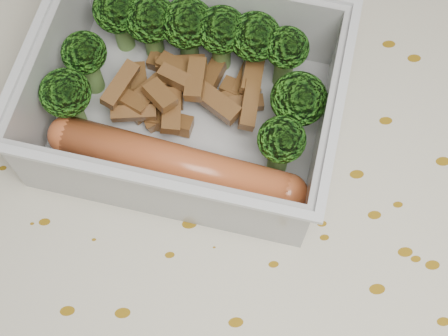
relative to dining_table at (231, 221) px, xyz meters
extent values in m
cube|color=brown|center=(0.00, 0.00, 0.06)|extent=(1.40, 0.90, 0.04)
cube|color=beige|center=(0.00, 0.00, 0.09)|extent=(1.46, 0.96, 0.01)
cube|color=silver|center=(-0.03, 0.04, 0.09)|extent=(0.21, 0.19, 0.00)
cube|color=silver|center=(0.00, 0.11, 0.12)|extent=(0.17, 0.06, 0.06)
cube|color=silver|center=(-0.05, -0.02, 0.12)|extent=(0.17, 0.06, 0.06)
cube|color=silver|center=(0.06, 0.01, 0.12)|extent=(0.05, 0.12, 0.06)
cube|color=silver|center=(-0.11, 0.07, 0.12)|extent=(0.05, 0.12, 0.06)
cube|color=silver|center=(-0.05, -0.02, 0.15)|extent=(0.18, 0.07, 0.00)
cube|color=silver|center=(0.06, 0.01, 0.15)|extent=(0.05, 0.13, 0.00)
cube|color=silver|center=(-0.11, 0.07, 0.15)|extent=(0.05, 0.13, 0.00)
cylinder|color=#608C3F|center=(-0.06, 0.11, 0.11)|extent=(0.02, 0.02, 0.03)
ellipsoid|color=#337D19|center=(-0.06, 0.11, 0.13)|extent=(0.03, 0.03, 0.03)
cylinder|color=#608C3F|center=(-0.04, 0.10, 0.11)|extent=(0.02, 0.02, 0.03)
ellipsoid|color=#337D19|center=(-0.04, 0.10, 0.13)|extent=(0.03, 0.03, 0.03)
cylinder|color=#608C3F|center=(-0.02, 0.09, 0.11)|extent=(0.02, 0.02, 0.03)
ellipsoid|color=#337D19|center=(-0.02, 0.09, 0.13)|extent=(0.04, 0.04, 0.03)
cylinder|color=#608C3F|center=(0.00, 0.08, 0.11)|extent=(0.02, 0.02, 0.03)
ellipsoid|color=#337D19|center=(0.00, 0.08, 0.13)|extent=(0.03, 0.03, 0.03)
cylinder|color=#608C3F|center=(0.02, 0.08, 0.11)|extent=(0.02, 0.02, 0.03)
ellipsoid|color=#337D19|center=(0.02, 0.08, 0.13)|extent=(0.03, 0.03, 0.03)
cylinder|color=#608C3F|center=(0.04, 0.07, 0.11)|extent=(0.02, 0.02, 0.03)
ellipsoid|color=#337D19|center=(0.04, 0.07, 0.13)|extent=(0.03, 0.03, 0.02)
cylinder|color=#608C3F|center=(-0.09, 0.07, 0.11)|extent=(0.02, 0.02, 0.03)
ellipsoid|color=#337D19|center=(-0.09, 0.07, 0.13)|extent=(0.03, 0.03, 0.02)
cylinder|color=#608C3F|center=(0.04, 0.03, 0.11)|extent=(0.02, 0.02, 0.03)
ellipsoid|color=#337D19|center=(0.04, 0.03, 0.13)|extent=(0.04, 0.04, 0.03)
cylinder|color=#608C3F|center=(-0.10, 0.05, 0.11)|extent=(0.02, 0.02, 0.03)
ellipsoid|color=#337D19|center=(-0.10, 0.05, 0.13)|extent=(0.03, 0.03, 0.03)
cylinder|color=#608C3F|center=(0.03, 0.00, 0.11)|extent=(0.02, 0.02, 0.03)
ellipsoid|color=#337D19|center=(0.03, 0.00, 0.13)|extent=(0.03, 0.03, 0.02)
cube|color=brown|center=(0.01, 0.05, 0.10)|extent=(0.02, 0.01, 0.01)
cube|color=brown|center=(-0.04, 0.04, 0.10)|extent=(0.03, 0.02, 0.01)
cube|color=brown|center=(-0.03, 0.06, 0.12)|extent=(0.02, 0.02, 0.01)
cube|color=brown|center=(-0.03, 0.06, 0.10)|extent=(0.01, 0.03, 0.01)
cube|color=brown|center=(-0.03, 0.08, 0.11)|extent=(0.03, 0.01, 0.01)
cube|color=brown|center=(0.02, 0.06, 0.11)|extent=(0.02, 0.03, 0.01)
cube|color=brown|center=(-0.06, 0.04, 0.11)|extent=(0.03, 0.01, 0.01)
cube|color=brown|center=(0.02, 0.04, 0.11)|extent=(0.02, 0.04, 0.01)
cube|color=brown|center=(-0.03, 0.07, 0.11)|extent=(0.03, 0.03, 0.01)
cube|color=brown|center=(-0.05, 0.06, 0.10)|extent=(0.03, 0.01, 0.01)
cube|color=brown|center=(0.01, 0.06, 0.10)|extent=(0.03, 0.02, 0.01)
cube|color=brown|center=(-0.06, 0.05, 0.11)|extent=(0.03, 0.03, 0.01)
cube|color=brown|center=(-0.06, 0.05, 0.10)|extent=(0.02, 0.03, 0.01)
cube|color=brown|center=(-0.05, 0.05, 0.10)|extent=(0.02, 0.03, 0.01)
cube|color=brown|center=(-0.04, 0.08, 0.10)|extent=(0.03, 0.02, 0.01)
cube|color=brown|center=(-0.04, 0.05, 0.12)|extent=(0.02, 0.02, 0.01)
cube|color=brown|center=(0.01, 0.05, 0.10)|extent=(0.02, 0.01, 0.01)
cube|color=brown|center=(-0.06, 0.07, 0.10)|extent=(0.01, 0.02, 0.01)
cube|color=brown|center=(-0.04, 0.04, 0.11)|extent=(0.02, 0.03, 0.01)
cube|color=brown|center=(-0.02, 0.06, 0.12)|extent=(0.02, 0.03, 0.01)
cube|color=brown|center=(-0.01, 0.07, 0.10)|extent=(0.02, 0.03, 0.01)
cube|color=brown|center=(0.01, 0.07, 0.10)|extent=(0.02, 0.03, 0.01)
cube|color=brown|center=(-0.01, 0.04, 0.11)|extent=(0.03, 0.03, 0.01)
cube|color=brown|center=(-0.07, 0.06, 0.12)|extent=(0.03, 0.03, 0.01)
cube|color=brown|center=(-0.05, 0.06, 0.11)|extent=(0.02, 0.02, 0.01)
cylinder|color=#BE582D|center=(-0.04, 0.00, 0.11)|extent=(0.14, 0.08, 0.03)
sphere|color=#BE582D|center=(0.03, -0.02, 0.11)|extent=(0.03, 0.03, 0.03)
sphere|color=#BE582D|center=(-0.10, 0.03, 0.11)|extent=(0.03, 0.03, 0.03)
camera|label=1|loc=(-0.02, -0.16, 0.46)|focal=50.00mm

